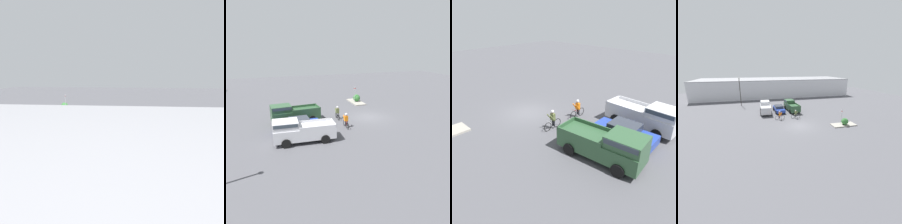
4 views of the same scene
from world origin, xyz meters
The scene contains 9 objects.
ground_plane centered at (0.00, 0.00, 0.00)m, with size 80.00×80.00×0.00m, color #4C4C51.
pickup_truck_0 centered at (-4.56, 9.14, 1.12)m, with size 2.39×5.66×2.14m.
sedan_0 centered at (-1.78, 8.85, 0.70)m, with size 2.10×4.51×1.38m.
pickup_truck_1 centered at (0.99, 9.14, 1.12)m, with size 2.55×5.60×2.14m.
cyclist_0 centered at (0.47, 3.90, 0.81)m, with size 1.74×0.46×1.64m.
cyclist_1 centered at (-2.50, 3.91, 0.84)m, with size 1.79×0.46×1.66m.
fire_lane_sign centered at (6.81, -0.98, 1.56)m, with size 0.06×0.30×2.59m.
curb_island centered at (7.08, -1.34, 0.07)m, with size 3.99×1.70×0.15m, color gray.
shrub centered at (7.18, -1.48, 0.69)m, with size 1.08×1.08×1.08m.
Camera 1 is at (-2.03, 24.11, 5.89)m, focal length 28.00 mm.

